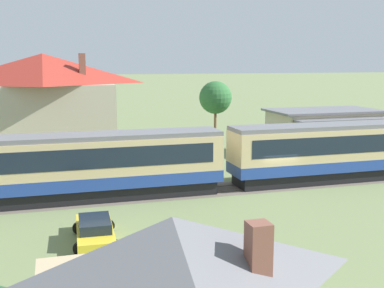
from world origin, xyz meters
name	(u,v)px	position (x,y,z in m)	size (l,w,h in m)	color
ground_plane	(275,187)	(0.00, 0.00, 0.00)	(600.00, 600.00, 0.00)	#707F51
passenger_train	(229,155)	(-3.28, 0.68, 2.37)	(79.37, 2.97, 4.29)	#234293
railway_track	(124,196)	(-10.62, 0.68, 0.01)	(138.25, 3.60, 0.04)	#665B51
station_building	(323,131)	(10.42, 10.93, 2.14)	(10.64, 7.25, 4.21)	beige
station_house_red_roof	(45,105)	(-15.55, 15.58, 4.92)	(13.04, 8.10, 9.54)	#BCB293
parked_car_yellow	(95,231)	(-13.20, -7.08, 0.60)	(2.28, 4.71, 1.26)	yellow
yard_tree_0	(215,98)	(1.60, 17.68, 5.06)	(3.43, 3.43, 6.80)	brown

